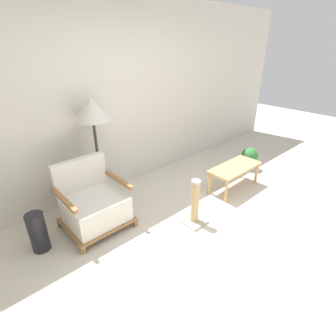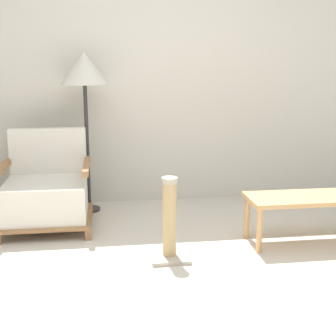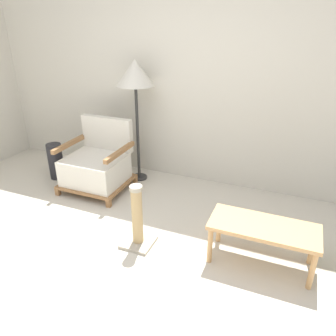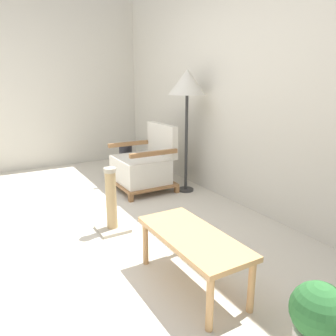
{
  "view_description": "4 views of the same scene",
  "coord_description": "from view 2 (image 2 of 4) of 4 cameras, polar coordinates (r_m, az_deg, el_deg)",
  "views": [
    {
      "loc": [
        -2.03,
        -1.21,
        2.12
      ],
      "look_at": [
        0.13,
        1.15,
        0.55
      ],
      "focal_mm": 28.0,
      "sensor_mm": 36.0,
      "label": 1
    },
    {
      "loc": [
        -0.38,
        -2.59,
        1.42
      ],
      "look_at": [
        0.13,
        1.15,
        0.55
      ],
      "focal_mm": 50.0,
      "sensor_mm": 36.0,
      "label": 2
    },
    {
      "loc": [
        1.27,
        -1.62,
        1.95
      ],
      "look_at": [
        0.13,
        1.15,
        0.55
      ],
      "focal_mm": 35.0,
      "sensor_mm": 36.0,
      "label": 3
    },
    {
      "loc": [
        2.79,
        -0.4,
        1.39
      ],
      "look_at": [
        0.13,
        1.15,
        0.55
      ],
      "focal_mm": 35.0,
      "sensor_mm": 36.0,
      "label": 4
    }
  ],
  "objects": [
    {
      "name": "scratching_post",
      "position": [
        3.41,
        0.19,
        -7.31
      ],
      "size": [
        0.28,
        0.28,
        0.61
      ],
      "color": "#B2A893",
      "rests_on": "ground_plane"
    },
    {
      "name": "armchair",
      "position": [
        4.15,
        -14.57,
        -3.04
      ],
      "size": [
        0.75,
        0.68,
        0.83
      ],
      "color": "olive",
      "rests_on": "ground_plane"
    },
    {
      "name": "floor_lamp",
      "position": [
        4.4,
        -10.17,
        11.41
      ],
      "size": [
        0.45,
        0.45,
        1.5
      ],
      "color": "#2D2D2D",
      "rests_on": "ground_plane"
    },
    {
      "name": "ground_plane",
      "position": [
        2.98,
        0.5,
        -15.45
      ],
      "size": [
        14.0,
        14.0,
        0.0
      ],
      "primitive_type": "plane",
      "color": "beige"
    },
    {
      "name": "wall_back",
      "position": [
        4.72,
        -3.24,
        12.1
      ],
      "size": [
        8.0,
        0.06,
        2.7
      ],
      "color": "beige",
      "rests_on": "ground_plane"
    },
    {
      "name": "coffee_table",
      "position": [
        3.83,
        16.2,
        -4.05
      ],
      "size": [
        0.89,
        0.39,
        0.38
      ],
      "color": "tan",
      "rests_on": "ground_plane"
    }
  ]
}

